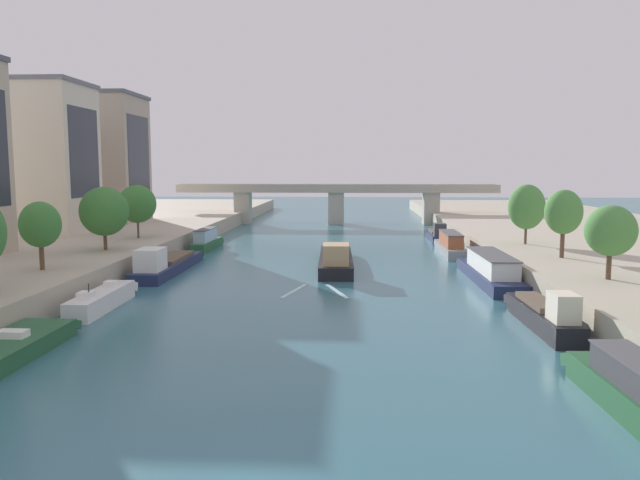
{
  "coord_description": "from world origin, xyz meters",
  "views": [
    {
      "loc": [
        3.31,
        -17.45,
        10.39
      ],
      "look_at": [
        0.0,
        42.39,
        3.32
      ],
      "focal_mm": 34.65,
      "sensor_mm": 36.0,
      "label": 1
    }
  ],
  "objects_px": {
    "moored_boat_right_upstream": "(437,235)",
    "tree_left_end_of_row": "(104,211)",
    "barge_midriver": "(336,259)",
    "moored_boat_right_near": "(635,391)",
    "moored_boat_left_second": "(103,299)",
    "moored_boat_right_gap_after": "(490,270)",
    "bridge_far": "(336,199)",
    "tree_right_nearest": "(564,212)",
    "moored_boat_left_far": "(166,264)",
    "moored_boat_right_downstream": "(450,245)",
    "moored_boat_left_gap_after": "(207,241)",
    "moored_boat_right_lone": "(544,314)",
    "tree_left_by_lamp": "(137,204)",
    "tree_right_second": "(611,231)",
    "tree_left_far": "(40,225)",
    "tree_right_midway": "(527,207)"
  },
  "relations": [
    {
      "from": "moored_boat_right_gap_after",
      "to": "tree_right_nearest",
      "type": "height_order",
      "value": "tree_right_nearest"
    },
    {
      "from": "tree_left_end_of_row",
      "to": "moored_boat_left_second",
      "type": "bearing_deg",
      "value": -68.71
    },
    {
      "from": "moored_boat_right_upstream",
      "to": "moored_boat_right_gap_after",
      "type": "bearing_deg",
      "value": -88.85
    },
    {
      "from": "moored_boat_right_lone",
      "to": "tree_left_far",
      "type": "height_order",
      "value": "tree_left_far"
    },
    {
      "from": "tree_right_midway",
      "to": "bridge_far",
      "type": "xyz_separation_m",
      "value": [
        -21.72,
        46.91,
        -1.57
      ]
    },
    {
      "from": "moored_boat_left_gap_after",
      "to": "tree_right_nearest",
      "type": "relative_size",
      "value": 1.64
    },
    {
      "from": "tree_left_by_lamp",
      "to": "tree_left_far",
      "type": "bearing_deg",
      "value": -89.82
    },
    {
      "from": "bridge_far",
      "to": "tree_left_end_of_row",
      "type": "bearing_deg",
      "value": -111.65
    },
    {
      "from": "moored_boat_right_near",
      "to": "moored_boat_right_lone",
      "type": "bearing_deg",
      "value": 88.1
    },
    {
      "from": "moored_boat_right_downstream",
      "to": "tree_left_by_lamp",
      "type": "height_order",
      "value": "tree_left_by_lamp"
    },
    {
      "from": "moored_boat_left_gap_after",
      "to": "tree_left_far",
      "type": "distance_m",
      "value": 30.02
    },
    {
      "from": "moored_boat_left_second",
      "to": "moored_boat_right_upstream",
      "type": "distance_m",
      "value": 53.18
    },
    {
      "from": "moored_boat_left_far",
      "to": "moored_boat_right_near",
      "type": "distance_m",
      "value": 45.31
    },
    {
      "from": "tree_right_nearest",
      "to": "bridge_far",
      "type": "height_order",
      "value": "tree_right_nearest"
    },
    {
      "from": "moored_boat_right_upstream",
      "to": "tree_left_end_of_row",
      "type": "bearing_deg",
      "value": -142.73
    },
    {
      "from": "moored_boat_right_downstream",
      "to": "moored_boat_left_gap_after",
      "type": "bearing_deg",
      "value": 175.35
    },
    {
      "from": "tree_left_by_lamp",
      "to": "tree_right_midway",
      "type": "bearing_deg",
      "value": -4.29
    },
    {
      "from": "moored_boat_right_near",
      "to": "moored_boat_right_upstream",
      "type": "distance_m",
      "value": 61.86
    },
    {
      "from": "moored_boat_right_near",
      "to": "tree_left_far",
      "type": "height_order",
      "value": "tree_left_far"
    },
    {
      "from": "moored_boat_right_gap_after",
      "to": "tree_right_nearest",
      "type": "relative_size",
      "value": 2.69
    },
    {
      "from": "moored_boat_left_far",
      "to": "moored_boat_left_second",
      "type": "bearing_deg",
      "value": -90.11
    },
    {
      "from": "moored_boat_right_gap_after",
      "to": "tree_left_far",
      "type": "bearing_deg",
      "value": -167.56
    },
    {
      "from": "moored_boat_right_lone",
      "to": "tree_left_far",
      "type": "bearing_deg",
      "value": 167.99
    },
    {
      "from": "barge_midriver",
      "to": "moored_boat_right_gap_after",
      "type": "bearing_deg",
      "value": -27.11
    },
    {
      "from": "moored_boat_right_near",
      "to": "moored_boat_right_upstream",
      "type": "xyz_separation_m",
      "value": [
        -0.11,
        61.86,
        -0.2
      ]
    },
    {
      "from": "barge_midriver",
      "to": "moored_boat_right_near",
      "type": "distance_m",
      "value": 40.0
    },
    {
      "from": "moored_boat_right_near",
      "to": "tree_right_second",
      "type": "bearing_deg",
      "value": 71.19
    },
    {
      "from": "moored_boat_right_lone",
      "to": "tree_right_nearest",
      "type": "distance_m",
      "value": 19.14
    },
    {
      "from": "moored_boat_right_gap_after",
      "to": "tree_left_end_of_row",
      "type": "xyz_separation_m",
      "value": [
        -37.13,
        3.79,
        4.9
      ]
    },
    {
      "from": "moored_boat_right_upstream",
      "to": "bridge_far",
      "type": "height_order",
      "value": "bridge_far"
    },
    {
      "from": "moored_boat_left_far",
      "to": "tree_right_nearest",
      "type": "bearing_deg",
      "value": -3.67
    },
    {
      "from": "tree_right_second",
      "to": "moored_boat_right_upstream",
      "type": "bearing_deg",
      "value": 99.55
    },
    {
      "from": "moored_boat_right_downstream",
      "to": "tree_left_by_lamp",
      "type": "bearing_deg",
      "value": -173.69
    },
    {
      "from": "barge_midriver",
      "to": "moored_boat_left_second",
      "type": "xyz_separation_m",
      "value": [
        -16.69,
        -19.43,
        -0.24
      ]
    },
    {
      "from": "barge_midriver",
      "to": "tree_right_second",
      "type": "xyz_separation_m",
      "value": [
        20.6,
        -17.35,
        4.83
      ]
    },
    {
      "from": "barge_midriver",
      "to": "moored_boat_right_upstream",
      "type": "relative_size",
      "value": 1.65
    },
    {
      "from": "moored_boat_right_upstream",
      "to": "tree_right_nearest",
      "type": "bearing_deg",
      "value": -76.72
    },
    {
      "from": "bridge_far",
      "to": "moored_boat_left_second",
      "type": "bearing_deg",
      "value": -102.28
    },
    {
      "from": "moored_boat_right_gap_after",
      "to": "bridge_far",
      "type": "distance_m",
      "value": 60.02
    },
    {
      "from": "barge_midriver",
      "to": "tree_right_nearest",
      "type": "relative_size",
      "value": 2.9
    },
    {
      "from": "moored_boat_right_gap_after",
      "to": "bridge_far",
      "type": "bearing_deg",
      "value": 105.17
    },
    {
      "from": "moored_boat_right_gap_after",
      "to": "moored_boat_right_upstream",
      "type": "xyz_separation_m",
      "value": [
        -0.63,
        31.56,
        -0.29
      ]
    },
    {
      "from": "moored_boat_left_second",
      "to": "moored_boat_left_gap_after",
      "type": "xyz_separation_m",
      "value": [
        -0.08,
        32.85,
        0.42
      ]
    },
    {
      "from": "tree_right_second",
      "to": "tree_right_midway",
      "type": "distance_m",
      "value": 21.0
    },
    {
      "from": "barge_midriver",
      "to": "tree_left_end_of_row",
      "type": "relative_size",
      "value": 2.87
    },
    {
      "from": "moored_boat_left_far",
      "to": "moored_boat_right_lone",
      "type": "bearing_deg",
      "value": -32.34
    },
    {
      "from": "moored_boat_right_upstream",
      "to": "moored_boat_left_far",
      "type": "bearing_deg",
      "value": -136.97
    },
    {
      "from": "bridge_far",
      "to": "moored_boat_left_far",
      "type": "bearing_deg",
      "value": -105.59
    },
    {
      "from": "tree_right_second",
      "to": "moored_boat_right_lone",
      "type": "bearing_deg",
      "value": -136.35
    },
    {
      "from": "moored_boat_left_far",
      "to": "tree_left_by_lamp",
      "type": "relative_size",
      "value": 2.71
    }
  ]
}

